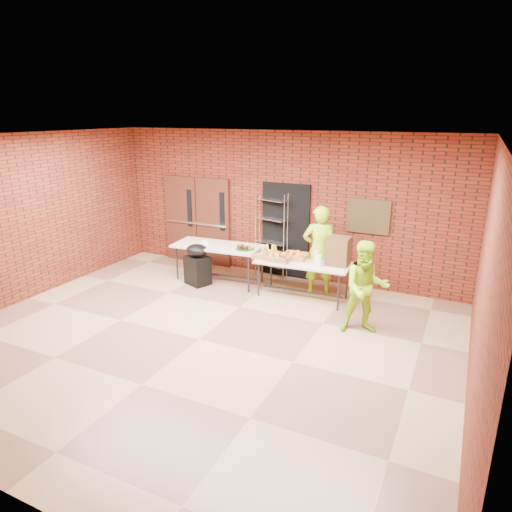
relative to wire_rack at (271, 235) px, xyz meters
The scene contains 19 objects.
room 3.39m from the wire_rack, 86.93° to the right, with size 8.08×7.08×3.28m.
double_doors 2.02m from the wire_rack, behind, with size 1.78×0.12×2.10m.
dark_doorway 0.33m from the wire_rack, 26.73° to the left, with size 1.10×0.06×2.10m, color black.
bronze_plaque 2.17m from the wire_rack, ahead, with size 0.85×0.04×0.70m, color #403119.
wire_rack is the anchor object (origin of this frame).
table_left 1.21m from the wire_rack, 138.06° to the right, with size 2.04×0.98×0.82m.
table_right 1.44m from the wire_rack, 40.16° to the right, with size 1.88×0.86×0.76m.
basket_bananas 1.08m from the wire_rack, 71.34° to the right, with size 0.49×0.38×0.15m.
basket_oranges 1.21m from the wire_rack, 42.67° to the right, with size 0.47×0.36×0.15m.
basket_apples 1.24m from the wire_rack, 59.90° to the right, with size 0.49×0.38×0.15m.
muffin_tray 0.86m from the wire_rack, 106.66° to the right, with size 0.40×0.40×0.10m.
napkin_box 1.45m from the wire_rack, 146.24° to the right, with size 0.18×0.12×0.06m, color silver.
coffee_dispenser 1.93m from the wire_rack, 24.78° to the right, with size 0.42×0.37×0.55m, color brown.
cup_stack_front 1.77m from the wire_rack, 36.59° to the right, with size 0.07×0.07×0.22m, color silver.
cup_stack_mid 1.81m from the wire_rack, 36.00° to the right, with size 0.08×0.08×0.23m, color silver.
cup_stack_back 1.64m from the wire_rack, 34.61° to the right, with size 0.09×0.09×0.27m, color silver.
covered_grill 1.76m from the wire_rack, 136.10° to the right, with size 0.60×0.56×0.89m.
volunteer_woman 1.39m from the wire_rack, 22.98° to the right, with size 0.67×0.44×1.82m, color #94CD16.
volunteer_man 3.14m from the wire_rack, 36.42° to the right, with size 0.77×0.60×1.58m, color #94CD16.
Camera 1 is at (3.75, -5.64, 3.55)m, focal length 32.00 mm.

